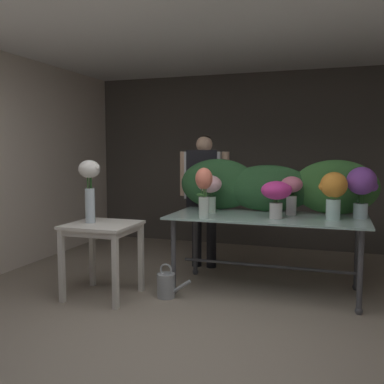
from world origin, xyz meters
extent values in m
plane|color=gray|center=(0.00, 1.95, 0.00)|extent=(8.58, 8.58, 0.00)
cube|color=#4C4742|center=(0.00, 3.90, 1.30)|extent=(5.31, 0.12, 2.60)
cube|color=beige|center=(-2.65, 1.95, 1.30)|extent=(0.12, 4.02, 2.60)
cube|color=silver|center=(0.00, 1.95, 2.66)|extent=(5.43, 4.02, 0.12)
cube|color=#A7C9C2|center=(0.46, 1.73, 0.78)|extent=(1.97, 0.92, 0.02)
cylinder|color=#4C4C51|center=(-0.42, 1.37, 0.39)|extent=(0.05, 0.05, 0.77)
sphere|color=#4C4C51|center=(-0.42, 1.37, 0.03)|extent=(0.07, 0.07, 0.07)
cylinder|color=#4C4C51|center=(1.35, 1.37, 0.39)|extent=(0.05, 0.05, 0.77)
sphere|color=#4C4C51|center=(1.35, 1.37, 0.03)|extent=(0.07, 0.07, 0.07)
cylinder|color=#4C4C51|center=(-0.42, 2.08, 0.39)|extent=(0.05, 0.05, 0.77)
sphere|color=#4C4C51|center=(-0.42, 2.08, 0.03)|extent=(0.07, 0.07, 0.07)
cylinder|color=#4C4C51|center=(1.35, 2.08, 0.39)|extent=(0.05, 0.05, 0.77)
sphere|color=#4C4C51|center=(1.35, 2.08, 0.03)|extent=(0.07, 0.07, 0.07)
cylinder|color=#4C4C51|center=(0.46, 1.73, 0.27)|extent=(1.77, 0.03, 0.03)
cube|color=silver|center=(-1.06, 1.06, 0.72)|extent=(0.66, 0.62, 0.03)
cube|color=silver|center=(-1.06, 1.06, 0.68)|extent=(0.60, 0.56, 0.06)
cube|color=silver|center=(-1.34, 0.79, 0.35)|extent=(0.05, 0.05, 0.71)
cube|color=silver|center=(-0.77, 0.79, 0.35)|extent=(0.05, 0.05, 0.71)
cube|color=silver|center=(-1.34, 1.33, 0.35)|extent=(0.05, 0.05, 0.71)
cube|color=silver|center=(-0.77, 1.33, 0.35)|extent=(0.05, 0.05, 0.71)
cylinder|color=#232328|center=(-0.52, 2.44, 0.43)|extent=(0.12, 0.12, 0.86)
cylinder|color=#232328|center=(-0.33, 2.44, 0.43)|extent=(0.12, 0.12, 0.86)
cube|color=silver|center=(-0.43, 2.44, 1.15)|extent=(0.45, 0.22, 0.58)
cube|color=black|center=(-0.43, 2.33, 1.11)|extent=(0.38, 0.02, 0.70)
cylinder|color=#D8AD8E|center=(-0.70, 2.44, 1.16)|extent=(0.09, 0.09, 0.55)
cylinder|color=#D8AD8E|center=(-0.16, 2.44, 1.16)|extent=(0.09, 0.09, 0.55)
sphere|color=#D8AD8E|center=(-0.43, 2.44, 1.53)|extent=(0.20, 0.20, 0.20)
ellipsoid|color=black|center=(-0.43, 2.46, 1.59)|extent=(0.15, 0.15, 0.09)
ellipsoid|color=#28562D|center=(-0.14, 2.06, 1.07)|extent=(0.88, 0.22, 0.57)
ellipsoid|color=#28562D|center=(0.42, 2.06, 1.04)|extent=(0.98, 0.29, 0.51)
ellipsoid|color=#387033|center=(1.11, 2.06, 1.07)|extent=(0.87, 0.25, 0.57)
cylinder|color=silver|center=(1.35, 1.87, 0.86)|extent=(0.14, 0.14, 0.15)
cylinder|color=#9EBCB2|center=(1.35, 1.87, 0.82)|extent=(0.13, 0.13, 0.06)
cylinder|color=#2D6028|center=(1.37, 1.86, 0.94)|extent=(0.01, 0.01, 0.28)
cylinder|color=#2D6028|center=(1.36, 1.90, 0.94)|extent=(0.01, 0.01, 0.28)
cylinder|color=#2D6028|center=(1.33, 1.87, 0.94)|extent=(0.01, 0.01, 0.28)
cylinder|color=#2D6028|center=(1.36, 1.84, 0.94)|extent=(0.01, 0.01, 0.28)
ellipsoid|color=purple|center=(1.35, 1.87, 1.16)|extent=(0.28, 0.28, 0.27)
sphere|color=purple|center=(1.28, 1.85, 1.12)|extent=(0.10, 0.10, 0.10)
sphere|color=purple|center=(1.46, 1.88, 1.11)|extent=(0.09, 0.09, 0.09)
ellipsoid|color=#28562D|center=(1.32, 1.86, 0.96)|extent=(0.05, 0.10, 0.03)
cylinder|color=silver|center=(0.69, 1.87, 0.89)|extent=(0.11, 0.11, 0.20)
cylinder|color=#9EBCB2|center=(0.69, 1.87, 0.83)|extent=(0.10, 0.10, 0.08)
cylinder|color=#2D6028|center=(0.71, 1.87, 0.93)|extent=(0.01, 0.01, 0.26)
cylinder|color=#2D6028|center=(0.69, 1.90, 0.93)|extent=(0.01, 0.01, 0.26)
cylinder|color=#2D6028|center=(0.67, 1.87, 0.93)|extent=(0.01, 0.01, 0.26)
cylinder|color=#2D6028|center=(0.69, 1.85, 0.93)|extent=(0.01, 0.01, 0.26)
ellipsoid|color=pink|center=(0.69, 1.87, 1.11)|extent=(0.22, 0.22, 0.17)
sphere|color=pink|center=(0.60, 1.88, 1.10)|extent=(0.08, 0.08, 0.08)
cylinder|color=silver|center=(1.10, 1.69, 0.89)|extent=(0.14, 0.14, 0.20)
cylinder|color=#9EBCB2|center=(1.10, 1.69, 0.83)|extent=(0.12, 0.12, 0.08)
cylinder|color=#477F3D|center=(1.13, 1.69, 0.93)|extent=(0.01, 0.01, 0.25)
cylinder|color=#477F3D|center=(1.08, 1.70, 0.93)|extent=(0.01, 0.01, 0.25)
cylinder|color=#477F3D|center=(1.09, 1.67, 0.93)|extent=(0.01, 0.01, 0.25)
ellipsoid|color=orange|center=(1.10, 1.69, 1.13)|extent=(0.25, 0.25, 0.25)
sphere|color=orange|center=(1.00, 1.66, 1.11)|extent=(0.08, 0.08, 0.08)
ellipsoid|color=#477F3D|center=(1.11, 1.66, 1.01)|extent=(0.10, 0.10, 0.03)
cylinder|color=silver|center=(-0.11, 1.39, 0.90)|extent=(0.10, 0.10, 0.21)
cylinder|color=#9EBCB2|center=(-0.11, 1.39, 0.84)|extent=(0.09, 0.09, 0.09)
cylinder|color=#477F3D|center=(-0.09, 1.38, 0.96)|extent=(0.01, 0.01, 0.32)
cylinder|color=#477F3D|center=(-0.11, 1.40, 0.96)|extent=(0.01, 0.01, 0.32)
cylinder|color=#477F3D|center=(-0.13, 1.39, 0.96)|extent=(0.01, 0.01, 0.32)
cylinder|color=#477F3D|center=(-0.10, 1.36, 0.96)|extent=(0.01, 0.01, 0.32)
ellipsoid|color=#EF7A60|center=(-0.11, 1.39, 1.18)|extent=(0.17, 0.17, 0.21)
sphere|color=#EF7A60|center=(-0.16, 1.39, 1.16)|extent=(0.06, 0.06, 0.06)
ellipsoid|color=#387033|center=(-0.14, 1.37, 1.02)|extent=(0.11, 0.09, 0.03)
cylinder|color=silver|center=(0.57, 1.58, 0.87)|extent=(0.13, 0.13, 0.16)
cylinder|color=#9EBCB2|center=(0.57, 1.58, 0.82)|extent=(0.12, 0.12, 0.07)
cylinder|color=#477F3D|center=(0.59, 1.58, 0.91)|extent=(0.01, 0.01, 0.21)
cylinder|color=#477F3D|center=(0.56, 1.60, 0.91)|extent=(0.01, 0.01, 0.21)
cylinder|color=#477F3D|center=(0.55, 1.57, 0.91)|extent=(0.01, 0.01, 0.21)
ellipsoid|color=#D1338E|center=(0.57, 1.58, 1.07)|extent=(0.30, 0.30, 0.18)
sphere|color=#D1338E|center=(0.49, 1.60, 1.07)|extent=(0.09, 0.09, 0.09)
sphere|color=#D1338E|center=(0.68, 1.57, 1.08)|extent=(0.09, 0.09, 0.09)
cylinder|color=silver|center=(-0.17, 1.80, 0.87)|extent=(0.13, 0.13, 0.17)
cylinder|color=#9EBCB2|center=(-0.17, 1.80, 0.83)|extent=(0.12, 0.12, 0.07)
cylinder|color=#387033|center=(-0.15, 1.80, 0.92)|extent=(0.01, 0.01, 0.24)
cylinder|color=#387033|center=(-0.18, 1.81, 0.92)|extent=(0.01, 0.01, 0.24)
cylinder|color=#387033|center=(-0.18, 1.79, 0.92)|extent=(0.01, 0.01, 0.24)
ellipsoid|color=#EFB2BC|center=(-0.17, 1.80, 1.09)|extent=(0.26, 0.26, 0.19)
sphere|color=#EFB2BC|center=(-0.26, 1.81, 1.09)|extent=(0.11, 0.11, 0.11)
ellipsoid|color=#28562D|center=(-0.17, 1.80, 0.98)|extent=(0.09, 0.10, 0.03)
cylinder|color=silver|center=(-1.19, 1.06, 0.91)|extent=(0.10, 0.10, 0.34)
cylinder|color=#9EBCB2|center=(-1.19, 1.06, 0.81)|extent=(0.09, 0.09, 0.14)
cylinder|color=#2D6028|center=(-1.17, 1.06, 0.98)|extent=(0.01, 0.01, 0.47)
cylinder|color=#2D6028|center=(-1.20, 1.08, 0.98)|extent=(0.01, 0.01, 0.47)
cylinder|color=#2D6028|center=(-1.19, 1.04, 0.98)|extent=(0.01, 0.01, 0.47)
ellipsoid|color=white|center=(-1.19, 1.06, 1.27)|extent=(0.21, 0.21, 0.18)
sphere|color=white|center=(-1.09, 1.05, 1.29)|extent=(0.06, 0.06, 0.06)
cylinder|color=#999EA3|center=(-0.45, 1.23, 0.12)|extent=(0.18, 0.18, 0.24)
cylinder|color=#999EA3|center=(-0.28, 1.23, 0.13)|extent=(0.18, 0.04, 0.14)
torus|color=#999EA3|center=(-0.45, 1.23, 0.28)|extent=(0.13, 0.02, 0.13)
camera|label=1|loc=(1.13, -2.64, 1.45)|focal=40.43mm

